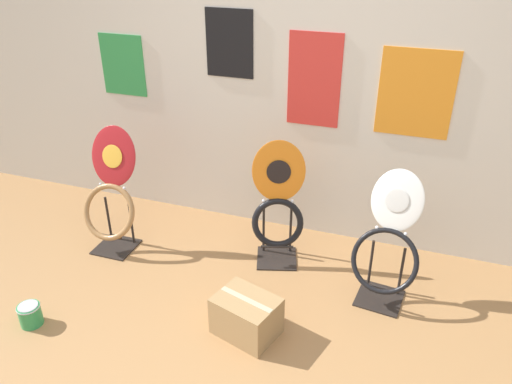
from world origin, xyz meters
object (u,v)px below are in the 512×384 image
at_px(storage_box, 246,316).
at_px(toilet_seat_display_orange_sun, 278,210).
at_px(toilet_seat_display_white_plain, 388,247).
at_px(paint_can, 30,314).
at_px(toilet_seat_display_crimson_swirl, 111,196).

bearing_deg(storage_box, toilet_seat_display_orange_sun, 93.57).
relative_size(toilet_seat_display_white_plain, paint_can, 5.98).
bearing_deg(storage_box, toilet_seat_display_crimson_swirl, 156.64).
height_order(paint_can, storage_box, storage_box).
bearing_deg(toilet_seat_display_crimson_swirl, toilet_seat_display_white_plain, 1.89).
bearing_deg(toilet_seat_display_orange_sun, storage_box, -86.43).
xyz_separation_m(toilet_seat_display_crimson_swirl, paint_can, (-0.03, -0.89, -0.34)).
distance_m(toilet_seat_display_orange_sun, toilet_seat_display_white_plain, 0.77).
xyz_separation_m(toilet_seat_display_crimson_swirl, storage_box, (1.22, -0.53, -0.30)).
bearing_deg(toilet_seat_display_white_plain, toilet_seat_display_crimson_swirl, -178.11).
distance_m(toilet_seat_display_crimson_swirl, paint_can, 0.96).
bearing_deg(toilet_seat_display_white_plain, toilet_seat_display_orange_sun, 167.79).
xyz_separation_m(toilet_seat_display_orange_sun, toilet_seat_display_crimson_swirl, (-1.17, -0.23, 0.01)).
relative_size(toilet_seat_display_orange_sun, toilet_seat_display_crimson_swirl, 1.00).
height_order(toilet_seat_display_crimson_swirl, storage_box, toilet_seat_display_crimson_swirl).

